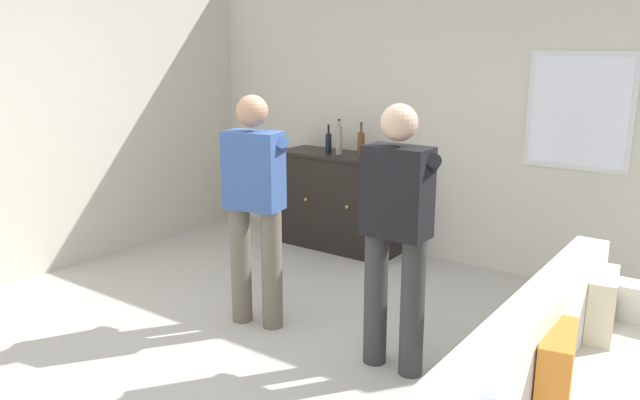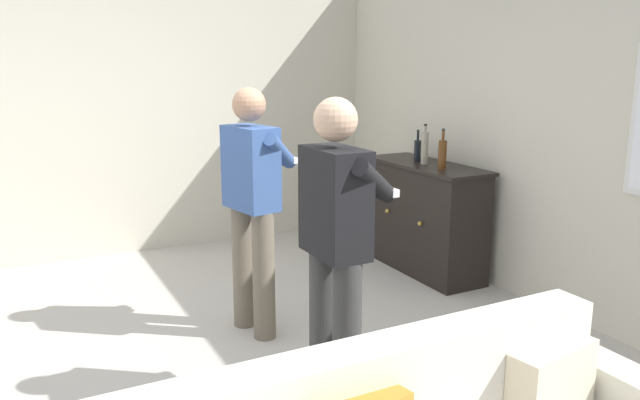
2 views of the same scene
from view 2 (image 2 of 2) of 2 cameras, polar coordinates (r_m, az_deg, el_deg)
The scene contains 9 objects.
ground at distance 4.04m, azimuth -10.58°, elevation -14.80°, with size 10.40×10.40×0.00m, color #B2ADA3.
wall_back_with_window at distance 5.02m, azimuth 19.42°, elevation 6.87°, with size 5.20×0.15×2.80m.
wall_side_left at distance 6.21m, azimuth -18.38°, elevation 7.94°, with size 0.12×5.20×2.80m, color beige.
sideboard_cabinet at distance 5.59m, azimuth 9.56°, elevation -1.57°, with size 1.27×0.49×0.97m.
bottle_wine_green at distance 5.58m, azimuth 8.91°, elevation 4.55°, with size 0.06×0.06×0.28m.
bottle_liquor_amber at distance 5.22m, azimuth 11.13°, elevation 4.16°, with size 0.07×0.07×0.33m.
bottle_spirits_clear at distance 5.44m, azimuth 9.55°, elevation 4.76°, with size 0.06×0.06×0.35m.
person_standing_left at distance 4.18m, azimuth -6.15°, elevation 0.01°, with size 0.55×0.51×1.68m.
person_standing_right at distance 3.19m, azimuth 1.55°, elevation -3.99°, with size 0.56×0.47×1.68m.
Camera 2 is at (3.45, -0.98, 1.86)m, focal length 35.00 mm.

